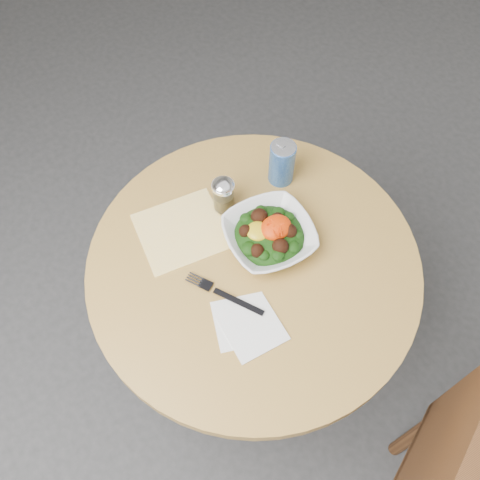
# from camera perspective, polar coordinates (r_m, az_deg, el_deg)

# --- Properties ---
(ground) EXTENTS (6.00, 6.00, 0.00)m
(ground) POSITION_cam_1_polar(r_m,az_deg,el_deg) (2.12, 1.02, -11.94)
(ground) COLOR #313134
(ground) RESTS_ON ground
(table) EXTENTS (0.90, 0.90, 0.75)m
(table) POSITION_cam_1_polar(r_m,az_deg,el_deg) (1.61, 1.32, -5.69)
(table) COLOR black
(table) RESTS_ON ground
(cloth_napkin) EXTENTS (0.28, 0.26, 0.00)m
(cloth_napkin) POSITION_cam_1_polar(r_m,az_deg,el_deg) (1.49, -6.21, 1.00)
(cloth_napkin) COLOR #F0AB0C
(cloth_napkin) RESTS_ON table
(paper_napkins) EXTENTS (0.18, 0.20, 0.00)m
(paper_napkins) POSITION_cam_1_polar(r_m,az_deg,el_deg) (1.36, 0.80, -9.05)
(paper_napkins) COLOR white
(paper_napkins) RESTS_ON table
(salad_bowl) EXTENTS (0.28, 0.28, 0.09)m
(salad_bowl) POSITION_cam_1_polar(r_m,az_deg,el_deg) (1.44, 3.14, 0.56)
(salad_bowl) COLOR silver
(salad_bowl) RESTS_ON table
(fork) EXTENTS (0.11, 0.21, 0.00)m
(fork) POSITION_cam_1_polar(r_m,az_deg,el_deg) (1.39, -1.94, -5.70)
(fork) COLOR black
(fork) RESTS_ON table
(spice_shaker) EXTENTS (0.06, 0.06, 0.11)m
(spice_shaker) POSITION_cam_1_polar(r_m,az_deg,el_deg) (1.48, -1.77, 4.83)
(spice_shaker) COLOR silver
(spice_shaker) RESTS_ON table
(beverage_can) EXTENTS (0.07, 0.07, 0.14)m
(beverage_can) POSITION_cam_1_polar(r_m,az_deg,el_deg) (1.54, 4.49, 8.21)
(beverage_can) COLOR #0D3199
(beverage_can) RESTS_ON table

